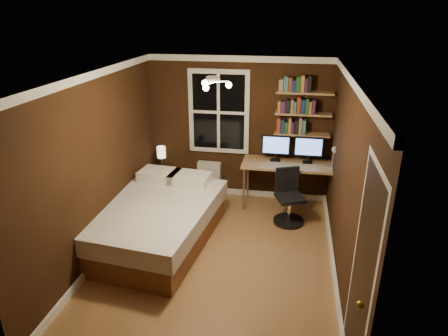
% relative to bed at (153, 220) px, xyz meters
% --- Properties ---
extents(floor, '(4.20, 4.20, 0.00)m').
position_rel_bed_xyz_m(floor, '(1.00, -0.30, -0.33)').
color(floor, brown).
rests_on(floor, ground).
extents(wall_back, '(3.20, 0.04, 2.50)m').
position_rel_bed_xyz_m(wall_back, '(1.00, 1.80, 0.92)').
color(wall_back, black).
rests_on(wall_back, ground).
extents(wall_left, '(0.04, 4.20, 2.50)m').
position_rel_bed_xyz_m(wall_left, '(-0.60, -0.30, 0.92)').
color(wall_left, black).
rests_on(wall_left, ground).
extents(wall_right, '(0.04, 4.20, 2.50)m').
position_rel_bed_xyz_m(wall_right, '(2.60, -0.30, 0.92)').
color(wall_right, black).
rests_on(wall_right, ground).
extents(ceiling, '(3.20, 4.20, 0.02)m').
position_rel_bed_xyz_m(ceiling, '(1.00, -0.30, 2.17)').
color(ceiling, white).
rests_on(ceiling, wall_back).
extents(window, '(1.06, 0.06, 1.46)m').
position_rel_bed_xyz_m(window, '(0.65, 1.76, 1.22)').
color(window, white).
rests_on(window, wall_back).
extents(door, '(0.03, 0.82, 2.05)m').
position_rel_bed_xyz_m(door, '(2.59, -1.85, 0.70)').
color(door, black).
rests_on(door, ground).
extents(door_knob, '(0.06, 0.06, 0.06)m').
position_rel_bed_xyz_m(door_knob, '(2.55, -2.15, 0.67)').
color(door_knob, '#B49534').
rests_on(door_knob, door).
extents(ceiling_fixture, '(0.44, 0.44, 0.18)m').
position_rel_bed_xyz_m(ceiling_fixture, '(1.00, -0.40, 2.07)').
color(ceiling_fixture, beige).
rests_on(ceiling_fixture, ceiling).
extents(bookshelf_lower, '(0.92, 0.22, 0.03)m').
position_rel_bed_xyz_m(bookshelf_lower, '(2.08, 1.68, 0.92)').
color(bookshelf_lower, '#9C784C').
rests_on(bookshelf_lower, wall_back).
extents(books_row_lower, '(0.48, 0.16, 0.23)m').
position_rel_bed_xyz_m(books_row_lower, '(2.08, 1.68, 1.05)').
color(books_row_lower, '#91381A').
rests_on(books_row_lower, bookshelf_lower).
extents(bookshelf_middle, '(0.92, 0.22, 0.03)m').
position_rel_bed_xyz_m(bookshelf_middle, '(2.08, 1.68, 1.27)').
color(bookshelf_middle, '#9C784C').
rests_on(bookshelf_middle, wall_back).
extents(books_row_middle, '(0.60, 0.16, 0.23)m').
position_rel_bed_xyz_m(books_row_middle, '(2.08, 1.68, 1.40)').
color(books_row_middle, navy).
rests_on(books_row_middle, bookshelf_middle).
extents(bookshelf_upper, '(0.92, 0.22, 0.03)m').
position_rel_bed_xyz_m(bookshelf_upper, '(2.08, 1.68, 1.62)').
color(bookshelf_upper, '#9C784C').
rests_on(bookshelf_upper, wall_back).
extents(books_row_upper, '(0.48, 0.16, 0.23)m').
position_rel_bed_xyz_m(books_row_upper, '(2.08, 1.68, 1.75)').
color(books_row_upper, '#225022').
rests_on(books_row_upper, bookshelf_upper).
extents(bed, '(1.87, 2.42, 0.76)m').
position_rel_bed_xyz_m(bed, '(0.00, 0.00, 0.00)').
color(bed, brown).
rests_on(bed, ground).
extents(nightstand, '(0.42, 0.42, 0.51)m').
position_rel_bed_xyz_m(nightstand, '(-0.35, 1.50, -0.07)').
color(nightstand, brown).
rests_on(nightstand, ground).
extents(bedside_lamp, '(0.15, 0.15, 0.44)m').
position_rel_bed_xyz_m(bedside_lamp, '(-0.35, 1.50, 0.40)').
color(bedside_lamp, white).
rests_on(bedside_lamp, nightstand).
extents(radiator, '(0.42, 0.15, 0.63)m').
position_rel_bed_xyz_m(radiator, '(0.48, 1.68, -0.01)').
color(radiator, silver).
rests_on(radiator, ground).
extents(desk, '(1.68, 0.63, 0.80)m').
position_rel_bed_xyz_m(desk, '(1.96, 1.46, 0.41)').
color(desk, '#9C784C').
rests_on(desk, ground).
extents(monitor_left, '(0.48, 0.12, 0.45)m').
position_rel_bed_xyz_m(monitor_left, '(1.66, 1.54, 0.70)').
color(monitor_left, black).
rests_on(monitor_left, desk).
extents(monitor_right, '(0.48, 0.12, 0.45)m').
position_rel_bed_xyz_m(monitor_right, '(2.20, 1.54, 0.70)').
color(monitor_right, black).
rests_on(monitor_right, desk).
extents(desk_lamp, '(0.14, 0.32, 0.44)m').
position_rel_bed_xyz_m(desk_lamp, '(2.59, 1.29, 0.69)').
color(desk_lamp, silver).
rests_on(desk_lamp, desk).
extents(office_chair, '(0.52, 0.52, 0.89)m').
position_rel_bed_xyz_m(office_chair, '(1.94, 0.91, -0.00)').
color(office_chair, black).
rests_on(office_chair, ground).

